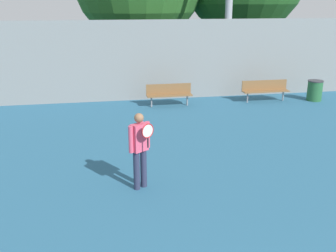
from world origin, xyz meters
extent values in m
cylinder|color=#282D47|center=(-1.77, 6.48, 0.44)|extent=(0.14, 0.14, 0.87)
cylinder|color=#282D47|center=(-1.60, 6.58, 0.44)|extent=(0.14, 0.14, 0.87)
cube|color=#DB4C6B|center=(-1.68, 6.53, 1.17)|extent=(0.40, 0.36, 0.60)
cylinder|color=#DB4C6B|center=(-1.88, 6.41, 1.18)|extent=(0.10, 0.10, 0.58)
cylinder|color=#DB4C6B|center=(-1.49, 6.65, 1.18)|extent=(0.10, 0.10, 0.58)
sphere|color=#8E6647|center=(-1.68, 6.53, 1.60)|extent=(0.20, 0.20, 0.20)
cylinder|color=black|center=(-1.54, 6.29, 1.13)|extent=(0.03, 0.03, 0.22)
torus|color=red|center=(-1.54, 6.29, 1.39)|extent=(0.28, 0.19, 0.31)
cylinder|color=silver|center=(-1.54, 6.29, 1.39)|extent=(0.23, 0.15, 0.27)
cube|color=brown|center=(4.24, 13.31, 0.43)|extent=(1.93, 0.40, 0.04)
cylinder|color=gray|center=(3.47, 13.31, 0.21)|extent=(0.06, 0.06, 0.41)
cylinder|color=gray|center=(5.01, 13.31, 0.21)|extent=(0.06, 0.06, 0.41)
cube|color=brown|center=(4.24, 13.49, 0.65)|extent=(1.93, 0.04, 0.40)
cube|color=brown|center=(0.26, 13.31, 0.43)|extent=(1.77, 0.40, 0.04)
cylinder|color=gray|center=(-0.45, 13.31, 0.21)|extent=(0.06, 0.06, 0.41)
cylinder|color=gray|center=(0.97, 13.31, 0.21)|extent=(0.06, 0.06, 0.41)
cube|color=brown|center=(0.26, 13.49, 0.65)|extent=(1.77, 0.04, 0.40)
cylinder|color=#235B33|center=(6.30, 13.12, 0.40)|extent=(0.59, 0.59, 0.79)
cylinder|color=#333338|center=(6.30, 13.12, 0.81)|extent=(0.62, 0.62, 0.04)
cube|color=gray|center=(0.00, 14.58, 1.61)|extent=(35.46, 0.06, 3.23)
cylinder|color=brown|center=(5.29, 19.22, 1.40)|extent=(0.54, 0.54, 2.81)
cylinder|color=brown|center=(-0.20, 19.06, 1.22)|extent=(0.33, 0.33, 2.44)
camera|label=1|loc=(-2.53, -1.29, 3.93)|focal=42.00mm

